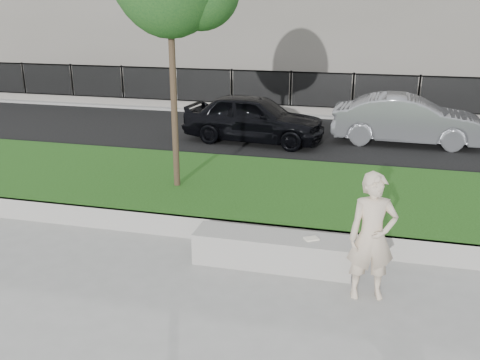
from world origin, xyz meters
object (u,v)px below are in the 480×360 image
(car_dark, at_px, (254,118))
(book, at_px, (311,239))
(stone_bench, at_px, (273,250))
(car_silver, at_px, (407,120))
(man, at_px, (372,237))

(car_dark, bearing_deg, book, -154.72)
(stone_bench, bearing_deg, car_dark, 105.18)
(stone_bench, distance_m, car_dark, 7.71)
(book, relative_size, car_silver, 0.05)
(stone_bench, height_order, man, man)
(car_silver, bearing_deg, stone_bench, 165.01)
(man, relative_size, car_dark, 0.44)
(book, distance_m, car_silver, 8.48)
(car_dark, distance_m, car_silver, 4.41)
(man, xyz_separation_m, car_dark, (-3.50, 8.03, -0.17))
(stone_bench, bearing_deg, man, -21.92)
(man, height_order, car_dark, man)
(car_silver, bearing_deg, car_dark, 101.99)
(man, xyz_separation_m, car_silver, (0.82, 8.90, -0.18))
(car_dark, relative_size, car_silver, 0.97)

